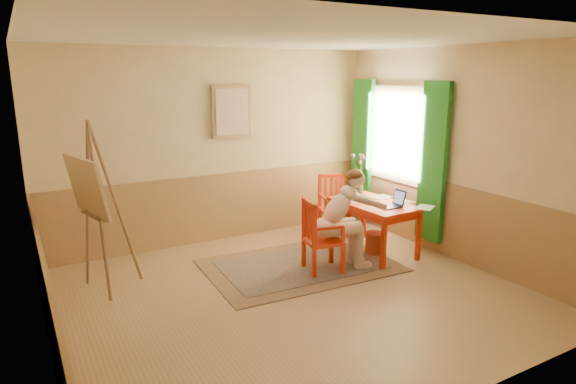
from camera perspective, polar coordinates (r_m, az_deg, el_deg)
room at (r=5.28m, az=0.59°, el=2.16°), size 5.04×4.54×2.84m
wainscot at (r=6.19m, az=-3.15°, el=-4.76°), size 5.00×4.50×1.00m
window at (r=7.58m, az=12.32°, el=4.92°), size 0.12×2.01×2.20m
wall_portrait at (r=7.28m, az=-6.53°, el=9.20°), size 0.60×0.05×0.76m
rug at (r=6.50m, az=1.45°, el=-8.46°), size 2.48×1.72×0.02m
table at (r=6.88m, az=9.87°, el=-1.93°), size 0.77×1.23×0.72m
chair_left at (r=6.18m, az=3.68°, el=-5.15°), size 0.50×0.49×0.93m
chair_back at (r=7.63m, az=5.24°, el=-1.53°), size 0.53×0.54×0.93m
figure at (r=6.23m, az=6.36°, el=-2.67°), size 0.99×0.51×1.29m
laptop at (r=6.68m, az=11.97°, el=-1.31°), size 0.36×0.22×0.21m
papers at (r=6.94m, az=11.72°, el=-1.07°), size 0.93×1.11×0.00m
vase at (r=7.32m, az=8.30°, el=1.98°), size 0.20×0.29×0.59m
wastebasket at (r=7.00m, az=10.05°, el=-5.81°), size 0.34×0.34×0.30m
easel at (r=5.82m, az=-21.82°, el=-0.10°), size 0.74×0.88×1.97m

